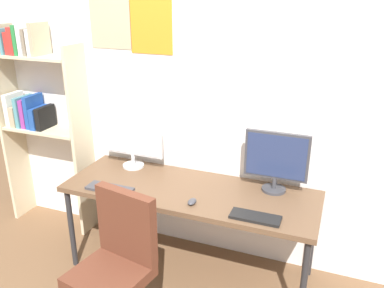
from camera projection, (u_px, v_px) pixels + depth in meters
wall_back at (209, 104)px, 3.21m from camera, size 4.33×0.11×2.60m
desk at (190, 195)px, 3.07m from camera, size 1.93×0.68×0.74m
bookshelf at (35, 102)px, 3.62m from camera, size 0.83×0.28×1.93m
office_chair at (116, 280)px, 2.60m from camera, size 0.52×0.52×0.99m
monitor_left at (132, 140)px, 3.35m from camera, size 0.55×0.18×0.43m
monitor_right at (276, 160)px, 2.94m from camera, size 0.47×0.18×0.46m
keyboard_left at (110, 189)px, 3.04m from camera, size 0.36×0.13×0.02m
keyboard_right at (255, 217)px, 2.66m from camera, size 0.34×0.13×0.02m
computer_mouse at (192, 202)px, 2.84m from camera, size 0.06×0.10×0.03m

